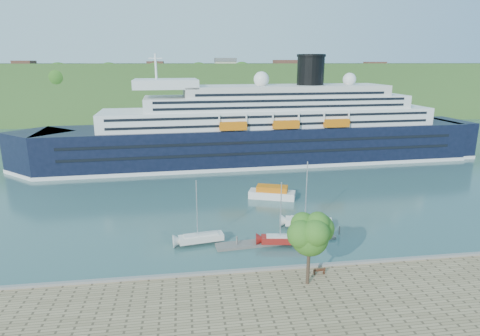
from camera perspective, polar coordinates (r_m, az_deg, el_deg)
name	(u,v)px	position (r m, az deg, el deg)	size (l,w,h in m)	color
ground	(268,277)	(49.25, 4.02, -15.16)	(400.00, 400.00, 0.00)	#2B4C4B
far_hillside	(203,90)	(187.30, -5.33, 10.92)	(400.00, 50.00, 24.00)	#305221
quay_coping	(269,269)	(48.51, 4.10, -14.10)	(220.00, 0.50, 0.30)	slate
cruise_ship	(261,109)	(99.97, 3.00, 8.32)	(118.28, 17.22, 26.56)	black
park_bench	(319,270)	(48.35, 11.19, -14.07)	(1.40, 0.57, 0.89)	#4F2816
promenade_tree	(309,246)	(44.38, 9.81, -10.85)	(5.45, 5.45, 9.03)	#2C5616
floating_pontoon	(277,241)	(57.54, 5.24, -10.32)	(17.26, 2.11, 0.38)	#66625B
sailboat_white_near	(200,214)	(55.47, -5.64, -6.55)	(6.86, 1.90, 8.86)	silver
sailboat_red	(284,216)	(55.13, 6.29, -6.80)	(6.74, 1.87, 8.70)	maroon
sailboat_white_far	(310,197)	(61.07, 9.88, -4.11)	(7.73, 2.15, 9.99)	silver
tender_launch	(272,192)	(74.88, 4.57, -3.42)	(8.59, 2.94, 2.37)	#D2660C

